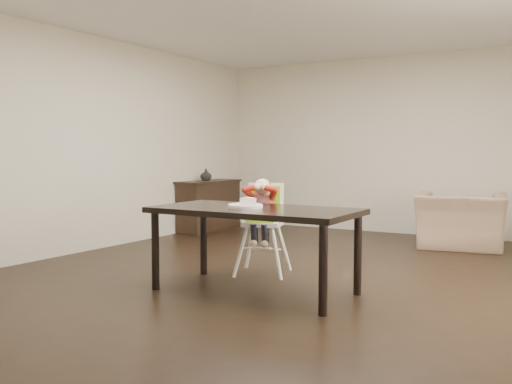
{
  "coord_description": "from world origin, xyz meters",
  "views": [
    {
      "loc": [
        2.42,
        -5.07,
        1.24
      ],
      "look_at": [
        -0.44,
        -0.2,
        0.84
      ],
      "focal_mm": 40.0,
      "sensor_mm": 36.0,
      "label": 1
    }
  ],
  "objects_px": {
    "armchair": "(461,211)",
    "sideboard": "(209,205)",
    "high_chair": "(263,207)",
    "dining_table": "(255,217)"
  },
  "relations": [
    {
      "from": "dining_table",
      "to": "high_chair",
      "type": "relative_size",
      "value": 1.85
    },
    {
      "from": "dining_table",
      "to": "sideboard",
      "type": "bearing_deg",
      "value": 130.77
    },
    {
      "from": "armchair",
      "to": "high_chair",
      "type": "bearing_deg",
      "value": 52.86
    },
    {
      "from": "sideboard",
      "to": "armchair",
      "type": "bearing_deg",
      "value": 3.87
    },
    {
      "from": "dining_table",
      "to": "sideboard",
      "type": "distance_m",
      "value": 4.09
    },
    {
      "from": "dining_table",
      "to": "armchair",
      "type": "bearing_deg",
      "value": 71.67
    },
    {
      "from": "dining_table",
      "to": "sideboard",
      "type": "height_order",
      "value": "sideboard"
    },
    {
      "from": "sideboard",
      "to": "high_chair",
      "type": "bearing_deg",
      "value": -45.37
    },
    {
      "from": "armchair",
      "to": "sideboard",
      "type": "distance_m",
      "value": 3.78
    },
    {
      "from": "high_chair",
      "to": "sideboard",
      "type": "height_order",
      "value": "high_chair"
    }
  ]
}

